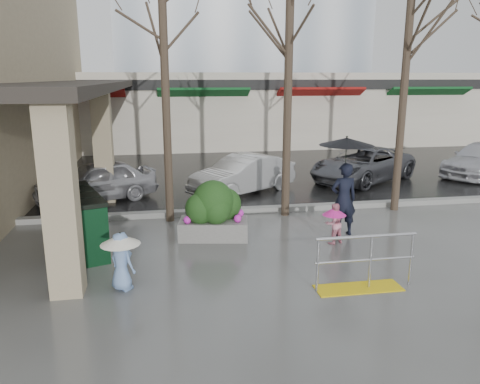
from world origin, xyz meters
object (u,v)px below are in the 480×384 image
object	(u,v)px
handrail	(363,269)
car_a	(96,181)
child_blue	(121,254)
woman	(345,178)
news_boxes	(86,221)
tree_mideast	(408,35)
car_c	(363,164)
car_b	(243,174)
tree_west	(163,22)
tree_midwest	(290,18)
planter	(214,211)
child_pink	(334,220)

from	to	relation	value
handrail	car_a	distance (m)	9.18
car_a	child_blue	bearing A→B (deg)	-11.61
woman	news_boxes	world-z (taller)	woman
tree_mideast	news_boxes	size ratio (longest dim) A/B	2.70
child_blue	car_c	bearing A→B (deg)	-92.18
handrail	news_boxes	size ratio (longest dim) A/B	0.79
car_b	car_c	distance (m)	4.79
tree_mideast	child_blue	distance (m)	9.48
handrail	tree_west	bearing A→B (deg)	124.99
tree_west	woman	bearing A→B (deg)	-24.34
handrail	tree_mideast	distance (m)	7.28
tree_mideast	tree_midwest	bearing A→B (deg)	180.00
planter	car_b	bearing A→B (deg)	71.21
handrail	tree_midwest	world-z (taller)	tree_midwest
child_blue	car_a	size ratio (longest dim) A/B	0.30
tree_midwest	news_boxes	distance (m)	7.09
tree_west	news_boxes	world-z (taller)	tree_west
tree_mideast	car_b	distance (m)	6.46
tree_west	planter	xyz separation A→B (m)	(1.01, -1.58, -4.41)
tree_west	tree_midwest	size ratio (longest dim) A/B	0.97
child_pink	car_b	world-z (taller)	car_b
child_pink	car_b	bearing A→B (deg)	-93.50
woman	car_c	world-z (taller)	woman
news_boxes	car_c	xyz separation A→B (m)	(9.07, 5.61, -0.03)
tree_midwest	car_b	size ratio (longest dim) A/B	1.83
child_blue	news_boxes	bearing A→B (deg)	-23.87
child_blue	planter	distance (m)	3.19
tree_mideast	planter	size ratio (longest dim) A/B	3.74
child_pink	news_boxes	distance (m)	5.63
handrail	car_c	world-z (taller)	car_c
planter	car_c	distance (m)	8.18
child_blue	planter	world-z (taller)	planter
woman	car_c	xyz separation A→B (m)	(3.03, 5.66, -0.80)
tree_west	car_b	bearing A→B (deg)	48.12
handrail	tree_mideast	size ratio (longest dim) A/B	0.29
child_pink	car_a	bearing A→B (deg)	-56.44
child_pink	car_c	world-z (taller)	car_c
child_pink	child_blue	size ratio (longest dim) A/B	0.88
car_c	handrail	bearing A→B (deg)	-56.92
tree_mideast	car_b	world-z (taller)	tree_mideast
planter	car_b	world-z (taller)	planter
woman	planter	size ratio (longest dim) A/B	1.40
tree_west	child_blue	xyz separation A→B (m)	(-0.95, -4.10, -4.41)
handrail	planter	distance (m)	4.00
handrail	woman	size ratio (longest dim) A/B	0.78
car_a	tree_mideast	bearing A→B (deg)	51.64
tree_midwest	handrail	bearing A→B (deg)	-88.09
car_a	news_boxes	bearing A→B (deg)	-18.26
child_pink	car_c	bearing A→B (deg)	-135.86
tree_mideast	child_blue	xyz separation A→B (m)	(-7.45, -4.10, -4.18)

